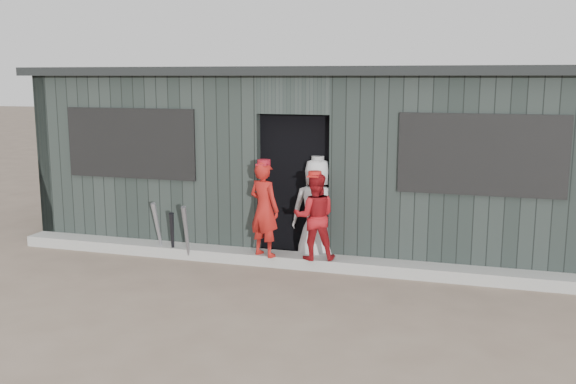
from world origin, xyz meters
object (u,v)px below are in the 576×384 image
(bat_mid, at_px, (186,234))
(player_grey_back, at_px, (317,210))
(bat_right, at_px, (172,235))
(player_red_right, at_px, (315,216))
(bat_left, at_px, (158,229))
(player_red_left, at_px, (264,209))
(dugout, at_px, (319,155))

(bat_mid, relative_size, player_grey_back, 0.57)
(bat_right, distance_m, player_red_right, 2.04)
(bat_left, height_order, player_grey_back, player_grey_back)
(bat_mid, xyz_separation_m, player_red_left, (1.07, 0.12, 0.38))
(player_red_right, bearing_deg, dugout, -93.88)
(dugout, bearing_deg, player_red_left, -98.98)
(bat_left, xyz_separation_m, dugout, (1.86, 1.81, 0.89))
(player_red_right, bearing_deg, bat_mid, -10.82)
(player_red_right, xyz_separation_m, player_grey_back, (-0.06, 0.39, -0.00))
(bat_left, xyz_separation_m, bat_mid, (0.50, -0.13, 0.00))
(player_red_left, xyz_separation_m, dugout, (0.29, 1.83, 0.51))
(dugout, bearing_deg, player_red_right, -77.90)
(bat_left, distance_m, bat_right, 0.25)
(player_grey_back, xyz_separation_m, dugout, (-0.32, 1.40, 0.58))
(bat_left, bearing_deg, bat_mid, -15.06)
(player_red_right, distance_m, player_grey_back, 0.40)
(bat_left, xyz_separation_m, bat_right, (0.24, -0.04, -0.06))
(bat_right, bearing_deg, bat_mid, -19.42)
(bat_left, bearing_deg, bat_right, -10.17)
(player_red_left, bearing_deg, player_grey_back, -121.58)
(bat_right, relative_size, player_grey_back, 0.48)
(bat_mid, bearing_deg, player_red_left, 6.38)
(bat_right, xyz_separation_m, player_red_right, (2.00, 0.07, 0.38))
(bat_mid, xyz_separation_m, dugout, (1.36, 1.95, 0.89))
(bat_right, height_order, player_red_right, player_red_right)
(player_red_right, height_order, player_grey_back, player_grey_back)
(bat_right, xyz_separation_m, player_red_left, (1.33, 0.03, 0.44))
(bat_right, bearing_deg, player_red_left, 1.25)
(player_red_left, height_order, player_grey_back, player_grey_back)
(player_grey_back, relative_size, dugout, 0.17)
(dugout, bearing_deg, bat_right, -131.07)
(bat_right, distance_m, player_grey_back, 2.03)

